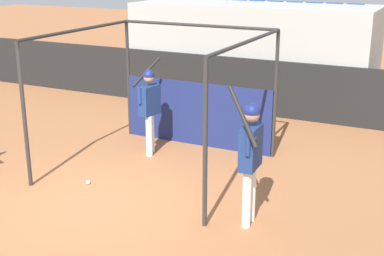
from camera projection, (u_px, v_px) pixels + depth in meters
name	position (u px, v px, depth m)	size (l,w,h in m)	color
ground_plane	(92.00, 204.00, 8.70)	(60.00, 60.00, 0.00)	#935B38
outfield_wall	(235.00, 85.00, 13.82)	(24.00, 0.12, 1.42)	black
bleacher_section	(253.00, 53.00, 14.71)	(6.50, 2.40, 2.70)	#9E9E99
batting_cage	(185.00, 99.00, 10.70)	(3.46, 3.33, 2.57)	#282828
player_batter	(149.00, 104.00, 10.67)	(0.54, 0.94, 1.89)	white
player_waiting	(250.00, 152.00, 7.73)	(0.55, 0.82, 2.17)	white
baseball	(88.00, 182.00, 9.47)	(0.07, 0.07, 0.07)	white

